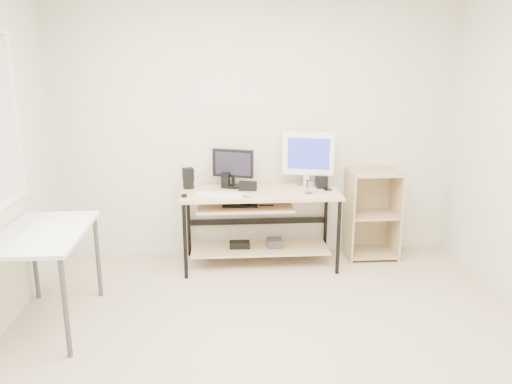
{
  "coord_description": "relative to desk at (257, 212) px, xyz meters",
  "views": [
    {
      "loc": [
        -0.38,
        -2.95,
        1.94
      ],
      "look_at": [
        -0.07,
        1.3,
        0.83
      ],
      "focal_mm": 35.0,
      "sensor_mm": 36.0,
      "label": 1
    }
  ],
  "objects": [
    {
      "name": "white_imac",
      "position": [
        0.51,
        0.16,
        0.53
      ],
      "size": [
        0.51,
        0.17,
        0.54
      ],
      "rotation": [
        0.0,
        0.0,
        -0.24
      ],
      "color": "silver",
      "rests_on": "desk"
    },
    {
      "name": "side_table",
      "position": [
        -1.65,
        -1.06,
        0.13
      ],
      "size": [
        0.6,
        1.0,
        0.75
      ],
      "color": "white",
      "rests_on": "ground"
    },
    {
      "name": "mouse",
      "position": [
        -0.11,
        -0.2,
        0.23
      ],
      "size": [
        0.11,
        0.13,
        0.04
      ],
      "primitive_type": "ellipsoid",
      "rotation": [
        0.0,
        0.0,
        0.41
      ],
      "color": "#B0B0B6",
      "rests_on": "desk"
    },
    {
      "name": "speaker_right",
      "position": [
        0.63,
        0.08,
        0.27
      ],
      "size": [
        0.11,
        0.11,
        0.12
      ],
      "primitive_type": "cube",
      "rotation": [
        0.0,
        0.0,
        0.16
      ],
      "color": "black",
      "rests_on": "desk"
    },
    {
      "name": "drinking_glass",
      "position": [
        0.48,
        -0.13,
        0.28
      ],
      "size": [
        0.06,
        0.06,
        0.12
      ],
      "primitive_type": "cylinder",
      "rotation": [
        0.0,
        0.0,
        0.05
      ],
      "color": "white",
      "rests_on": "coaster"
    },
    {
      "name": "black_monitor",
      "position": [
        -0.23,
        0.16,
        0.43
      ],
      "size": [
        0.4,
        0.19,
        0.38
      ],
      "rotation": [
        0.0,
        0.0,
        -0.37
      ],
      "color": "black",
      "rests_on": "desk"
    },
    {
      "name": "volume_puck",
      "position": [
        -0.69,
        -0.17,
        0.22
      ],
      "size": [
        0.07,
        0.07,
        0.02
      ],
      "primitive_type": "cylinder",
      "rotation": [
        0.0,
        0.0,
        -0.41
      ],
      "color": "black",
      "rests_on": "desk"
    },
    {
      "name": "audio_controller",
      "position": [
        -0.3,
        0.13,
        0.29
      ],
      "size": [
        0.09,
        0.08,
        0.16
      ],
      "primitive_type": "cube",
      "rotation": [
        0.0,
        0.0,
        -0.38
      ],
      "color": "black",
      "rests_on": "desk"
    },
    {
      "name": "keyboard",
      "position": [
        -0.36,
        -0.13,
        0.22
      ],
      "size": [
        0.47,
        0.22,
        0.02
      ],
      "primitive_type": "cube",
      "rotation": [
        0.0,
        0.0,
        -0.22
      ],
      "color": "white",
      "rests_on": "desk"
    },
    {
      "name": "coaster",
      "position": [
        0.48,
        -0.13,
        0.21
      ],
      "size": [
        0.08,
        0.08,
        0.01
      ],
      "primitive_type": "cylinder",
      "rotation": [
        0.0,
        0.0,
        0.05
      ],
      "color": "olive",
      "rests_on": "desk"
    },
    {
      "name": "room",
      "position": [
        -0.11,
        -1.62,
        0.78
      ],
      "size": [
        4.01,
        4.01,
        2.62
      ],
      "color": "#C0AD93",
      "rests_on": "ground"
    },
    {
      "name": "shelf_unit",
      "position": [
        1.18,
        0.16,
        -0.09
      ],
      "size": [
        0.5,
        0.4,
        0.9
      ],
      "color": "tan",
      "rests_on": "ground"
    },
    {
      "name": "speaker_left",
      "position": [
        -0.66,
        0.15,
        0.32
      ],
      "size": [
        0.12,
        0.12,
        0.2
      ],
      "rotation": [
        0.0,
        0.0,
        0.25
      ],
      "color": "black",
      "rests_on": "desk"
    },
    {
      "name": "smartphone",
      "position": [
        0.67,
        0.01,
        0.22
      ],
      "size": [
        0.09,
        0.14,
        0.01
      ],
      "primitive_type": "cube",
      "rotation": [
        0.0,
        0.0,
        0.16
      ],
      "color": "black",
      "rests_on": "desk"
    },
    {
      "name": "center_speaker",
      "position": [
        -0.09,
        0.03,
        0.25
      ],
      "size": [
        0.18,
        0.11,
        0.09
      ],
      "primitive_type": "cube",
      "rotation": [
        0.0,
        0.0,
        -0.18
      ],
      "color": "black",
      "rests_on": "desk"
    },
    {
      "name": "desk",
      "position": [
        0.0,
        0.0,
        0.0
      ],
      "size": [
        1.5,
        0.65,
        0.75
      ],
      "color": "#D8B689",
      "rests_on": "ground"
    }
  ]
}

